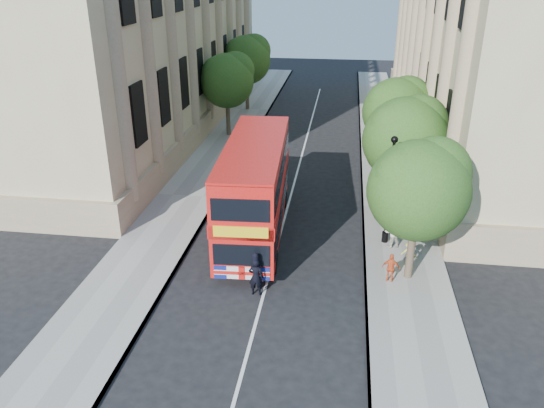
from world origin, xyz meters
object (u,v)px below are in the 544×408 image
at_px(double_decker_bus, 255,187).
at_px(police_constable, 256,277).
at_px(lamp_post, 389,195).
at_px(box_van, 259,173).
at_px(woman_pedestrian, 392,232).

bearing_deg(double_decker_bus, police_constable, -83.38).
distance_m(lamp_post, box_van, 8.56).
bearing_deg(double_decker_bus, lamp_post, -4.47).
distance_m(box_van, police_constable, 10.18).
bearing_deg(double_decker_bus, woman_pedestrian, -8.49).
bearing_deg(police_constable, double_decker_bus, -80.40).
height_order(lamp_post, double_decker_bus, lamp_post).
distance_m(double_decker_bus, box_van, 5.10).
xyz_separation_m(double_decker_bus, box_van, (-0.60, 4.92, -1.20)).
height_order(double_decker_bus, box_van, double_decker_bus).
height_order(box_van, police_constable, box_van).
xyz_separation_m(lamp_post, woman_pedestrian, (0.26, -0.46, -1.63)).
distance_m(lamp_post, woman_pedestrian, 1.71).
height_order(lamp_post, woman_pedestrian, lamp_post).
relative_size(double_decker_bus, police_constable, 6.19).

